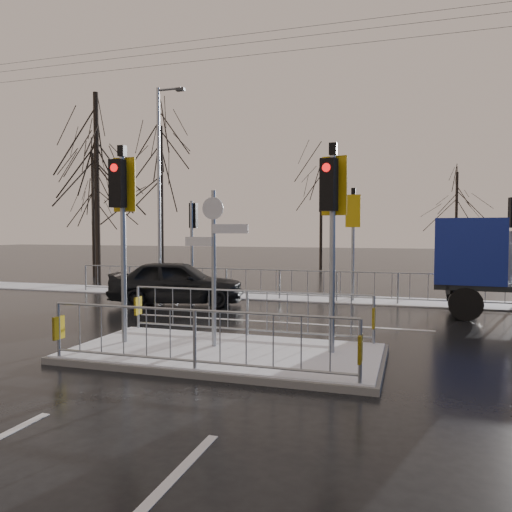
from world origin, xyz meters
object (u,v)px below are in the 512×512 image
(car_far_lane, at_px, (177,282))
(flatbed_truck, at_px, (501,265))
(street_lamp_left, at_px, (160,180))
(traffic_island, at_px, (224,337))

(car_far_lane, xyz_separation_m, flatbed_truck, (9.69, 0.66, 0.74))
(flatbed_truck, bearing_deg, street_lamp_left, 166.15)
(traffic_island, distance_m, car_far_lane, 6.99)
(flatbed_truck, distance_m, street_lamp_left, 12.96)
(car_far_lane, distance_m, street_lamp_left, 5.84)
(traffic_island, bearing_deg, car_far_lane, 123.69)
(traffic_island, bearing_deg, street_lamp_left, 124.07)
(flatbed_truck, relative_size, street_lamp_left, 0.74)
(car_far_lane, relative_size, flatbed_truck, 0.71)
(street_lamp_left, bearing_deg, traffic_island, -55.93)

